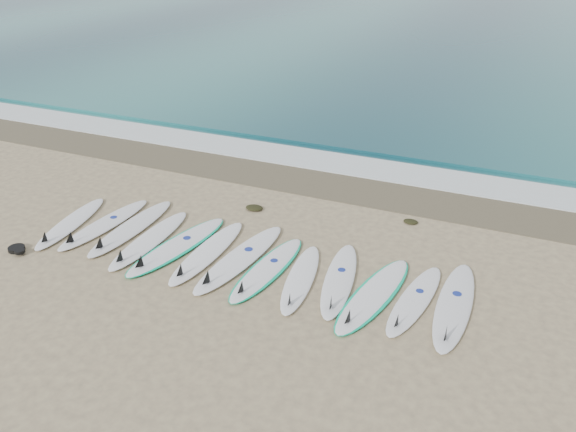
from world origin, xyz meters
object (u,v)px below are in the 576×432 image
at_px(surfboard_12, 454,306).
at_px(leash_coil, 17,249).
at_px(surfboard_0, 69,224).
at_px(surfboard_6, 238,259).

bearing_deg(surfboard_12, leash_coil, -170.08).
distance_m(surfboard_0, surfboard_12, 8.10).
height_order(surfboard_6, leash_coil, surfboard_6).
xyz_separation_m(surfboard_6, surfboard_12, (4.05, 0.11, -0.00)).
relative_size(surfboard_0, leash_coil, 5.55).
bearing_deg(leash_coil, surfboard_6, 18.24).
height_order(surfboard_6, surfboard_12, surfboard_6).
bearing_deg(surfboard_0, leash_coil, -108.16).
bearing_deg(surfboard_0, surfboard_12, -8.15).
distance_m(surfboard_0, leash_coil, 1.27).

